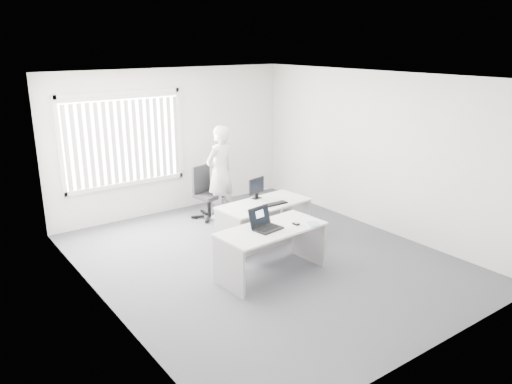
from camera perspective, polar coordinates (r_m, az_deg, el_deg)
ground at (r=7.91m, az=0.93°, el=-7.64°), size 6.00×6.00×0.00m
wall_back at (r=9.94m, az=-9.54°, el=5.75°), size 5.00×0.02×2.80m
wall_front at (r=5.47m, az=20.33°, el=-4.43°), size 5.00×0.02×2.80m
wall_left at (r=6.31m, az=-17.46°, el=-1.30°), size 0.02×6.00×2.80m
wall_right at (r=9.12m, az=13.66°, el=4.51°), size 0.02×6.00×2.80m
ceiling at (r=7.21m, az=1.04°, el=13.04°), size 5.00×6.00×0.02m
window at (r=9.48m, az=-14.90°, el=5.80°), size 2.32×0.06×1.76m
blinds at (r=9.43m, az=-14.75°, el=5.57°), size 2.20×0.10×1.50m
desk_near at (r=7.22m, az=1.76°, el=-5.62°), size 1.64×0.85×0.72m
desk_far at (r=8.33m, az=0.91°, el=-2.54°), size 1.61×0.85×0.71m
office_chair at (r=9.64m, az=-5.60°, el=-1.11°), size 0.69×0.69×1.01m
person at (r=9.49m, az=-4.15°, el=2.28°), size 0.75×0.59×1.79m
laptop at (r=7.02m, az=1.39°, el=-3.17°), size 0.44×0.40×0.30m
paper_sheet at (r=7.33m, az=4.10°, el=-3.60°), size 0.31×0.22×0.00m
mouse at (r=7.27m, az=4.60°, el=-3.58°), size 0.07×0.11×0.04m
booklet at (r=7.32m, az=6.58°, el=-3.64°), size 0.22×0.25×0.01m
keyboard at (r=8.19m, az=2.23°, el=-1.36°), size 0.42×0.15×0.02m
monitor at (r=8.44m, az=0.06°, el=0.43°), size 0.37×0.19×0.36m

